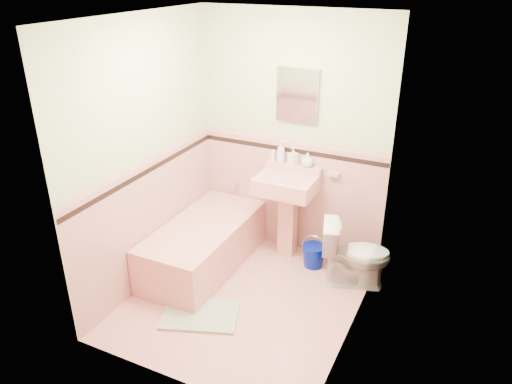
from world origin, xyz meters
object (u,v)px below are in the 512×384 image
at_px(bathtub, 204,246).
at_px(medicine_cabinet, 297,95).
at_px(soap_bottle_mid, 293,156).
at_px(toilet, 356,254).
at_px(soap_bottle_left, 281,152).
at_px(bucket, 314,256).
at_px(soap_bottle_right, 308,160).
at_px(shoe, 187,305).
at_px(sink, 286,217).

height_order(bathtub, medicine_cabinet, medicine_cabinet).
relative_size(soap_bottle_mid, toilet, 0.27).
distance_m(soap_bottle_left, bucket, 1.12).
xyz_separation_m(soap_bottle_right, shoe, (-0.59, -1.40, -1.01)).
relative_size(soap_bottle_left, bucket, 0.94).
bearing_deg(toilet, medicine_cabinet, 47.73).
height_order(soap_bottle_mid, shoe, soap_bottle_mid).
bearing_deg(medicine_cabinet, soap_bottle_left, -168.26).
distance_m(medicine_cabinet, shoe, 2.23).
bearing_deg(toilet, bathtub, 86.88).
height_order(medicine_cabinet, bucket, medicine_cabinet).
bearing_deg(toilet, soap_bottle_left, 52.82).
xyz_separation_m(soap_bottle_mid, soap_bottle_right, (0.16, 0.00, -0.02)).
xyz_separation_m(bathtub, soap_bottle_left, (0.54, 0.71, 0.87)).
height_order(sink, toilet, sink).
xyz_separation_m(soap_bottle_right, toilet, (0.65, -0.35, -0.73)).
bearing_deg(soap_bottle_right, bathtub, -139.32).
distance_m(soap_bottle_left, shoe, 1.78).
bearing_deg(bathtub, soap_bottle_mid, 46.66).
distance_m(sink, soap_bottle_right, 0.64).
xyz_separation_m(bathtub, medicine_cabinet, (0.68, 0.74, 1.47)).
bearing_deg(toilet, soap_bottle_mid, 49.77).
bearing_deg(bucket, soap_bottle_right, 129.96).
xyz_separation_m(toilet, bucket, (-0.46, 0.12, -0.21)).
bearing_deg(shoe, soap_bottle_right, 87.62).
xyz_separation_m(toilet, shoe, (-1.24, -1.06, -0.28)).
xyz_separation_m(medicine_cabinet, soap_bottle_left, (-0.14, -0.03, -0.60)).
relative_size(soap_bottle_mid, shoe, 1.29).
bearing_deg(sink, soap_bottle_left, 128.73).
xyz_separation_m(medicine_cabinet, toilet, (0.80, -0.38, -1.37)).
bearing_deg(medicine_cabinet, soap_bottle_mid, -108.47).
bearing_deg(soap_bottle_left, sink, -51.27).
relative_size(soap_bottle_right, toilet, 0.22).
xyz_separation_m(medicine_cabinet, soap_bottle_right, (0.15, -0.03, -0.64)).
height_order(soap_bottle_mid, bucket, soap_bottle_mid).
relative_size(sink, toilet, 1.40).
bearing_deg(bathtub, bucket, 25.10).
height_order(soap_bottle_mid, toilet, soap_bottle_mid).
bearing_deg(sink, bucket, -8.70).
bearing_deg(bucket, sink, 171.30).
xyz_separation_m(bathtub, soap_bottle_right, (0.83, 0.71, 0.84)).
relative_size(bathtub, soap_bottle_left, 6.76).
xyz_separation_m(bucket, shoe, (-0.78, -1.17, -0.06)).
distance_m(medicine_cabinet, bucket, 1.64).
relative_size(bathtub, soap_bottle_right, 10.38).
distance_m(sink, medicine_cabinet, 1.25).
distance_m(soap_bottle_left, soap_bottle_right, 0.29).
distance_m(sink, shoe, 1.36).
height_order(toilet, bucket, toilet).
relative_size(sink, soap_bottle_mid, 5.10).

